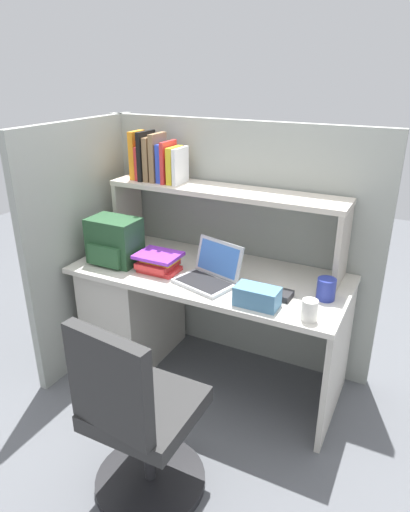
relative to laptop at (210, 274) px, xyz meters
The scene contains 14 objects.
ground_plane 0.79m from the laptop, 118.67° to the left, with size 8.00×8.00×0.00m, color #595B60.
desk 0.60m from the laptop, 165.67° to the left, with size 1.60×0.70×0.73m.
cubicle_partition_rear 0.50m from the laptop, 97.27° to the left, with size 1.84×0.05×1.55m, color #939991.
cubicle_partition_left 0.92m from the laptop, behind, with size 0.05×1.06×1.55m, color #939991.
overhead_hutch 0.44m from the laptop, 101.33° to the left, with size 1.44×0.28×0.45m.
reference_books_on_shelf 0.81m from the laptop, 148.91° to the left, with size 0.34×0.18×0.30m.
laptop is the anchor object (origin of this frame).
backpack 0.64m from the laptop, behind, with size 0.30×0.22×0.28m.
computer_mouse 0.44m from the laptop, ahead, with size 0.06×0.10×0.03m, color #262628.
paper_cup 0.62m from the laptop, 14.36° to the right, with size 0.08×0.08×0.10m, color white.
tissue_box 0.35m from the laptop, 21.96° to the right, with size 0.22×0.12×0.10m, color teal.
snack_canister 0.62m from the laptop, ahead, with size 0.10×0.10×0.11m, color navy.
desk_book_stack 0.33m from the laptop, behind, with size 0.25×0.20×0.10m.
office_chair 0.89m from the laptop, 86.31° to the right, with size 0.52×0.52×0.93m.
Camera 1 is at (1.07, -2.15, 1.84)m, focal length 31.92 mm.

